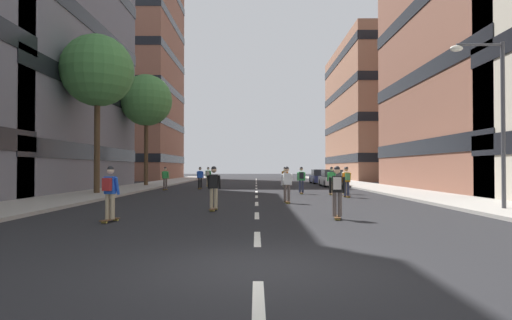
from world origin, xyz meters
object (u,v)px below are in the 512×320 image
Objects in this scene: streetlamp_right at (493,106)px; skater_6 at (346,180)px; skater_8 at (109,190)px; street_tree_far at (97,71)px; skater_12 at (213,186)px; street_tree_near at (146,101)px; skater_1 at (285,175)px; skater_5 at (208,175)px; parked_car_mid at (331,179)px; skater_10 at (200,177)px; skater_11 at (284,176)px; skater_9 at (337,189)px; parked_car_near at (319,177)px; skater_2 at (286,183)px; skater_7 at (331,179)px; skater_4 at (345,178)px; skater_3 at (165,177)px; skater_0 at (301,178)px.

streetlamp_right is 3.65× the size of skater_6.
streetlamp_right is 3.65× the size of skater_8.
street_tree_far reaches higher than skater_12.
street_tree_near is 26.82m from skater_8.
skater_1 and skater_5 have the same top height.
street_tree_near is at bearing -166.67° from skater_1.
parked_car_mid is at bearing -37.90° from skater_1.
skater_11 is at bearing 2.97° from skater_10.
skater_9 reaches higher than parked_car_mid.
skater_8 is (-7.51, -28.43, 0.00)m from skater_1.
parked_car_mid is (0.00, -7.12, 0.00)m from parked_car_near.
skater_2 is at bearing -28.18° from street_tree_far.
skater_5 is 5.24m from skater_10.
street_tree_far is at bearing 151.82° from skater_2.
skater_7 is at bearing 80.85° from skater_9.
parked_car_mid is 11.10m from skater_4.
skater_3 reaches higher than parked_car_mid.
skater_0 is (-3.90, -18.07, 0.32)m from parked_car_near.
street_tree_near is 14.88m from skater_1.
streetlamp_right is at bearing -27.90° from street_tree_far.
streetlamp_right is 3.65× the size of skater_4.
skater_9 is (12.70, -24.62, -6.80)m from street_tree_near.
skater_11 is at bearing 71.90° from skater_8.
skater_6 is at bearing 48.71° from skater_8.
skater_12 is at bearing -71.45° from skater_3.
skater_6 is at bearing 116.59° from streetlamp_right.
street_tree_far is 5.59× the size of skater_8.
skater_4 is at bearing -35.02° from street_tree_near.
skater_0 and skater_1 have the same top height.
skater_2 and skater_9 have the same top height.
skater_11 is (0.86, 14.14, 0.03)m from skater_2.
skater_11 is (12.34, -4.04, -6.80)m from street_tree_near.
skater_3 is 1.00× the size of skater_8.
skater_10 is 1.00× the size of skater_12.
street_tree_near is at bearing -157.19° from parked_car_near.
street_tree_near is 5.65× the size of skater_9.
street_tree_near is at bearing 139.68° from skater_0.
skater_0 is 1.00× the size of skater_11.
street_tree_near is at bearing 144.98° from skater_4.
skater_4 is 13.07m from skater_12.
parked_car_mid is at bearing -0.13° from street_tree_near.
skater_3 is at bearing 158.67° from skater_4.
parked_car_mid is at bearing 84.69° from skater_4.
skater_7 reaches higher than parked_car_mid.
skater_0 is (-3.90, -10.95, 0.32)m from parked_car_mid.
skater_5 is (-11.30, -6.24, 0.32)m from parked_car_near.
street_tree_far is 16.81m from skater_6.
skater_7 is at bearing 62.21° from skater_2.
street_tree_near is at bearing 122.27° from skater_2.
skater_4 is at bearing -32.93° from skater_10.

